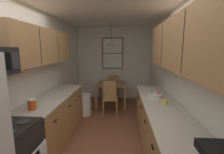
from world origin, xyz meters
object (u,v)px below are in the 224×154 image
object	(u,v)px
dining_table	(111,87)
fruit_bowl	(155,95)
mug_by_coffeemaker	(165,102)
dining_chair_far	(114,86)
dining_chair_near	(110,96)
table_serving_bowl	(110,82)
storage_canister	(32,104)
trash_bin	(84,105)

from	to	relation	value
dining_table	fruit_bowl	bearing A→B (deg)	-63.60
dining_table	mug_by_coffeemaker	xyz separation A→B (m)	(1.05, -2.38, 0.33)
dining_chair_far	fruit_bowl	bearing A→B (deg)	-70.03
dining_chair_near	mug_by_coffeemaker	distance (m)	2.07
dining_table	dining_chair_far	size ratio (longest dim) A/B	1.01
mug_by_coffeemaker	table_serving_bowl	xyz separation A→B (m)	(-1.09, 2.38, -0.19)
storage_canister	mug_by_coffeemaker	world-z (taller)	storage_canister
dining_table	mug_by_coffeemaker	size ratio (longest dim) A/B	8.18
dining_chair_far	table_serving_bowl	bearing A→B (deg)	-96.52
dining_chair_far	trash_bin	distance (m)	1.63
storage_canister	table_serving_bowl	bearing A→B (deg)	71.22
dining_chair_far	storage_canister	distance (m)	3.58
storage_canister	fruit_bowl	size ratio (longest dim) A/B	0.60
dining_chair_near	fruit_bowl	distance (m)	1.69
fruit_bowl	dining_table	bearing A→B (deg)	116.40
storage_canister	table_serving_bowl	distance (m)	2.92
storage_canister	fruit_bowl	bearing A→B (deg)	22.31
mug_by_coffeemaker	fruit_bowl	bearing A→B (deg)	100.37
dining_chair_near	table_serving_bowl	world-z (taller)	dining_chair_near
dining_chair_near	dining_table	bearing A→B (deg)	90.30
trash_bin	mug_by_coffeemaker	world-z (taller)	mug_by_coffeemaker
dining_chair_far	storage_canister	xyz separation A→B (m)	(-1.01, -3.40, 0.48)
dining_table	dining_chair_near	bearing A→B (deg)	-89.70
dining_chair_far	trash_bin	world-z (taller)	dining_chair_far
storage_canister	fruit_bowl	xyz separation A→B (m)	(1.95, 0.80, -0.05)
mug_by_coffeemaker	fruit_bowl	size ratio (longest dim) A/B	0.42
fruit_bowl	table_serving_bowl	distance (m)	2.21
trash_bin	dining_chair_far	bearing A→B (deg)	63.93
fruit_bowl	table_serving_bowl	xyz separation A→B (m)	(-1.02, 1.96, -0.18)
dining_chair_near	table_serving_bowl	bearing A→B (deg)	94.36
dining_table	mug_by_coffeemaker	bearing A→B (deg)	-66.23
dining_chair_near	mug_by_coffeemaker	bearing A→B (deg)	-58.99
dining_table	dining_chair_near	size ratio (longest dim) A/B	1.01
dining_chair_near	table_serving_bowl	xyz separation A→B (m)	(-0.05, 0.64, 0.25)
mug_by_coffeemaker	dining_chair_near	bearing A→B (deg)	121.01
dining_table	trash_bin	world-z (taller)	dining_table
dining_table	mug_by_coffeemaker	world-z (taller)	mug_by_coffeemaker
dining_table	storage_canister	xyz separation A→B (m)	(-0.98, -2.76, 0.37)
dining_table	dining_chair_far	xyz separation A→B (m)	(0.03, 0.64, -0.11)
dining_table	trash_bin	size ratio (longest dim) A/B	1.57
dining_table	trash_bin	distance (m)	1.11
dining_chair_near	storage_canister	size ratio (longest dim) A/B	5.60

